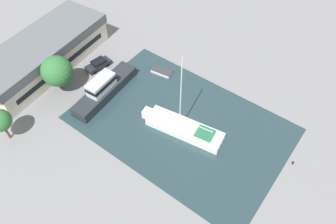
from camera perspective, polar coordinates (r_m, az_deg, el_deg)
ground_plane at (r=50.15m, az=2.17°, el=-1.99°), size 440.00×440.00×0.00m
water_canal at (r=50.15m, az=2.17°, el=-1.98°), size 20.98×31.74×0.01m
warehouse_building at (r=61.34m, az=-20.99°, el=9.48°), size 25.09×11.43×5.41m
quay_tree_near_building at (r=54.64m, az=-18.80°, el=6.77°), size 4.94×4.94×6.77m
quay_tree_by_water at (r=50.98m, az=-27.24°, el=-1.33°), size 3.25×3.25×5.66m
parked_car at (r=59.49m, az=-12.05°, el=8.14°), size 4.77×2.54×1.60m
sailboat_moored at (r=48.61m, az=2.74°, el=-2.80°), size 4.94×13.05×14.12m
motor_cruiser at (r=54.10m, az=-11.06°, el=4.01°), size 13.43×4.15×3.78m
small_dinghy at (r=57.55m, az=-1.12°, el=7.10°), size 2.18×3.92×0.68m
mooring_bollard at (r=48.96m, az=20.94°, el=-8.24°), size 0.26×0.26×0.56m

